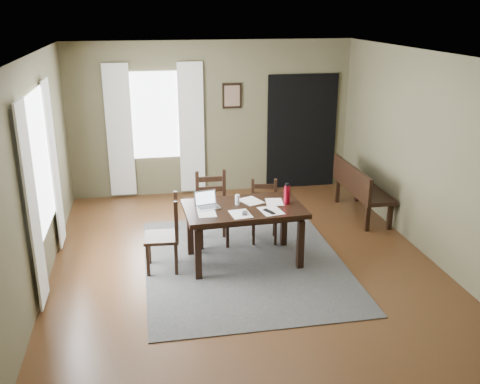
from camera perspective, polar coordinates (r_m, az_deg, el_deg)
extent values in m
cube|color=#492C16|center=(7.19, 0.44, -7.61)|extent=(5.00, 6.00, 0.01)
cube|color=brown|center=(9.57, -2.97, 7.82)|extent=(5.00, 0.02, 2.70)
cube|color=brown|center=(3.99, 8.76, -9.31)|extent=(5.00, 0.02, 2.70)
cube|color=brown|center=(6.70, -21.04, 1.52)|extent=(0.02, 6.00, 2.70)
cube|color=brown|center=(7.56, 19.47, 3.62)|extent=(0.02, 6.00, 2.70)
cube|color=white|center=(6.44, 0.50, 14.41)|extent=(5.00, 6.00, 0.02)
cube|color=#3C3C3C|center=(7.19, 0.44, -7.53)|extent=(2.60, 3.20, 0.01)
cube|color=black|center=(6.94, 0.41, -1.81)|extent=(1.58, 0.99, 0.06)
cube|color=black|center=(6.96, 0.41, -2.25)|extent=(1.40, 0.82, 0.05)
cube|color=black|center=(6.66, -4.50, -6.65)|extent=(0.09, 0.09, 0.66)
cube|color=black|center=(7.31, -5.35, -4.24)|extent=(0.09, 0.09, 0.66)
cube|color=black|center=(6.96, 6.46, -5.55)|extent=(0.09, 0.09, 0.66)
cube|color=black|center=(7.58, 4.69, -3.34)|extent=(0.09, 0.09, 0.66)
cube|color=black|center=(6.90, -8.37, -4.80)|extent=(0.46, 0.46, 0.04)
cube|color=black|center=(7.16, -9.66, -5.98)|extent=(0.04, 0.04, 0.42)
cube|color=black|center=(7.15, -6.83, -5.88)|extent=(0.04, 0.04, 0.42)
cube|color=black|center=(6.85, -9.79, -7.23)|extent=(0.04, 0.04, 0.42)
cube|color=black|center=(6.83, -6.83, -7.13)|extent=(0.04, 0.04, 0.42)
cube|color=black|center=(6.96, -6.83, -2.02)|extent=(0.05, 0.05, 0.54)
cube|color=black|center=(6.61, -6.82, -3.19)|extent=(0.05, 0.05, 0.54)
cube|color=black|center=(6.84, -6.78, -3.72)|extent=(0.05, 0.32, 0.07)
cube|color=black|center=(6.78, -6.83, -2.59)|extent=(0.05, 0.32, 0.07)
cube|color=black|center=(6.73, -6.87, -1.45)|extent=(0.05, 0.32, 0.07)
cube|color=black|center=(7.57, -2.92, -2.25)|extent=(0.46, 0.46, 0.04)
cube|color=black|center=(7.48, -4.12, -4.55)|extent=(0.04, 0.04, 0.44)
cube|color=black|center=(7.81, -4.38, -3.49)|extent=(0.04, 0.04, 0.44)
cube|color=black|center=(7.52, -1.34, -4.38)|extent=(0.04, 0.04, 0.44)
cube|color=black|center=(7.85, -1.73, -3.32)|extent=(0.04, 0.04, 0.44)
cube|color=black|center=(7.64, -4.58, 0.24)|extent=(0.05, 0.05, 0.56)
cube|color=black|center=(7.68, -1.71, 0.39)|extent=(0.05, 0.05, 0.56)
cube|color=black|center=(7.71, -3.12, -0.74)|extent=(0.33, 0.03, 0.07)
cube|color=black|center=(7.66, -3.14, 0.32)|extent=(0.33, 0.03, 0.07)
cube|color=black|center=(7.61, -3.16, 1.38)|extent=(0.33, 0.03, 0.07)
cube|color=black|center=(7.68, 2.61, -2.45)|extent=(0.45, 0.45, 0.04)
cube|color=black|center=(7.61, 1.47, -4.33)|extent=(0.04, 0.04, 0.37)
cube|color=black|center=(7.90, 1.41, -3.42)|extent=(0.04, 0.04, 0.37)
cube|color=black|center=(7.63, 3.81, -4.32)|extent=(0.04, 0.04, 0.37)
cube|color=black|center=(7.91, 3.66, -3.42)|extent=(0.04, 0.04, 0.37)
cube|color=black|center=(7.75, 1.36, -0.28)|extent=(0.05, 0.05, 0.48)
cube|color=black|center=(7.77, 3.79, -0.28)|extent=(0.05, 0.05, 0.48)
cube|color=black|center=(7.80, 2.57, -1.17)|extent=(0.28, 0.07, 0.06)
cube|color=black|center=(7.76, 2.58, -0.28)|extent=(0.28, 0.07, 0.06)
cube|color=black|center=(7.71, 2.59, 0.61)|extent=(0.28, 0.07, 0.06)
cube|color=black|center=(8.85, 12.99, 0.35)|extent=(0.48, 1.50, 0.06)
cube|color=black|center=(8.46, 15.69, -2.52)|extent=(0.06, 0.06, 0.42)
cube|color=black|center=(8.31, 13.42, -2.71)|extent=(0.06, 0.06, 0.42)
cube|color=black|center=(9.55, 12.40, 0.28)|extent=(0.06, 0.06, 0.42)
cube|color=black|center=(9.42, 10.35, 0.15)|extent=(0.06, 0.06, 0.42)
cube|color=black|center=(8.70, 11.80, 1.61)|extent=(0.05, 1.50, 0.36)
cube|color=#B7B7BC|center=(6.89, -3.43, -1.66)|extent=(0.33, 0.26, 0.01)
cube|color=#B7B7BC|center=(6.95, -3.73, -0.61)|extent=(0.30, 0.11, 0.19)
cube|color=silver|center=(6.94, -3.71, -0.62)|extent=(0.26, 0.09, 0.16)
cube|color=#3F3F42|center=(6.88, -3.40, -1.62)|extent=(0.27, 0.17, 0.00)
cube|color=#3F3F42|center=(6.66, 0.51, -2.28)|extent=(0.08, 0.11, 0.03)
cube|color=black|center=(6.74, 3.13, -2.10)|extent=(0.13, 0.19, 0.02)
cylinder|color=silver|center=(6.97, -0.28, -0.84)|extent=(0.07, 0.07, 0.13)
cylinder|color=maroon|center=(7.02, 5.03, -0.30)|extent=(0.08, 0.08, 0.24)
cylinder|color=black|center=(6.97, 5.06, 0.79)|extent=(0.05, 0.05, 0.04)
cube|color=white|center=(6.72, -3.57, -2.27)|extent=(0.23, 0.29, 0.00)
cube|color=white|center=(6.80, 3.32, -2.01)|extent=(0.31, 0.37, 0.00)
cube|color=white|center=(7.12, 1.18, -0.96)|extent=(0.35, 0.39, 0.00)
cube|color=white|center=(7.10, 3.67, -1.06)|extent=(0.26, 0.31, 0.00)
cube|color=white|center=(6.68, 0.05, -2.36)|extent=(0.28, 0.34, 0.00)
cube|color=white|center=(6.85, -20.62, 2.83)|extent=(0.01, 1.30, 1.70)
cube|color=white|center=(9.44, -9.04, 8.07)|extent=(1.00, 0.01, 1.50)
cube|color=silver|center=(6.16, -21.27, -1.51)|extent=(0.03, 0.48, 2.30)
cube|color=silver|center=(7.69, -19.22, 2.76)|extent=(0.03, 0.48, 2.30)
cube|color=silver|center=(9.47, -12.73, 6.32)|extent=(0.44, 0.03, 2.30)
cube|color=silver|center=(9.50, -5.19, 6.75)|extent=(0.44, 0.03, 2.30)
cube|color=black|center=(9.52, -0.87, 10.23)|extent=(0.34, 0.03, 0.44)
cube|color=brown|center=(9.50, -0.85, 10.21)|extent=(0.27, 0.01, 0.36)
cube|color=black|center=(9.95, 6.60, 6.39)|extent=(1.30, 0.03, 2.10)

